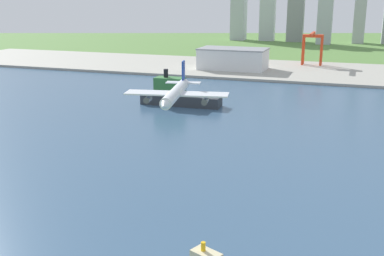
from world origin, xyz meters
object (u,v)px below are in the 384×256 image
(container_barge, at_px, (177,95))
(warehouse_main, at_px, (233,59))
(port_crane_red, at_px, (313,42))
(airplane_landing, at_px, (176,93))

(container_barge, height_order, warehouse_main, container_barge)
(container_barge, distance_m, port_crane_red, 234.96)
(port_crane_red, bearing_deg, container_barge, -108.02)
(airplane_landing, distance_m, container_barge, 186.37)
(airplane_landing, distance_m, warehouse_main, 345.78)
(port_crane_red, distance_m, warehouse_main, 93.52)
(port_crane_red, bearing_deg, airplane_landing, -91.17)
(airplane_landing, bearing_deg, container_barge, 110.66)
(container_barge, bearing_deg, warehouse_main, 90.52)
(airplane_landing, height_order, port_crane_red, airplane_landing)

